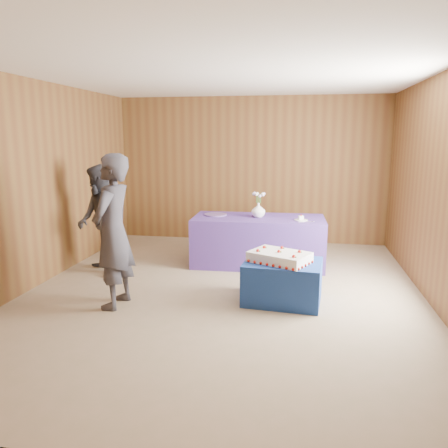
% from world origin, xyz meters
% --- Properties ---
extents(ground, '(6.00, 6.00, 0.00)m').
position_xyz_m(ground, '(0.00, 0.00, 0.00)').
color(ground, gray).
rests_on(ground, ground).
extents(room_shell, '(5.04, 6.04, 2.72)m').
position_xyz_m(room_shell, '(0.00, 0.00, 1.80)').
color(room_shell, brown).
rests_on(room_shell, ground).
extents(cake_table, '(0.96, 0.78, 0.50)m').
position_xyz_m(cake_table, '(0.76, -0.12, 0.25)').
color(cake_table, navy).
rests_on(cake_table, ground).
extents(serving_table, '(2.03, 0.96, 0.75)m').
position_xyz_m(serving_table, '(0.32, 1.39, 0.38)').
color(serving_table, '#473188').
rests_on(serving_table, ground).
extents(sheet_cake, '(0.83, 0.73, 0.16)m').
position_xyz_m(sheet_cake, '(0.72, -0.15, 0.56)').
color(sheet_cake, silver).
rests_on(sheet_cake, cake_table).
extents(vase, '(0.22, 0.22, 0.22)m').
position_xyz_m(vase, '(0.31, 1.40, 0.86)').
color(vase, white).
rests_on(vase, serving_table).
extents(flower_spray, '(0.21, 0.20, 0.16)m').
position_xyz_m(flower_spray, '(0.31, 1.40, 1.10)').
color(flower_spray, '#3B712D').
rests_on(flower_spray, vase).
extents(platter, '(0.37, 0.37, 0.02)m').
position_xyz_m(platter, '(-0.37, 1.45, 0.76)').
color(platter, '#63478E').
rests_on(platter, serving_table).
extents(plate, '(0.20, 0.20, 0.01)m').
position_xyz_m(plate, '(0.96, 1.25, 0.76)').
color(plate, silver).
rests_on(plate, serving_table).
extents(cake_slice, '(0.08, 0.08, 0.08)m').
position_xyz_m(cake_slice, '(0.96, 1.25, 0.79)').
color(cake_slice, silver).
rests_on(cake_slice, plate).
extents(knife, '(0.25, 0.12, 0.00)m').
position_xyz_m(knife, '(1.03, 1.13, 0.75)').
color(knife, silver).
rests_on(knife, serving_table).
extents(guest_left, '(0.46, 0.67, 1.78)m').
position_xyz_m(guest_left, '(-1.17, -0.59, 0.89)').
color(guest_left, '#35343E').
rests_on(guest_left, ground).
extents(guest_right, '(0.96, 0.98, 1.59)m').
position_xyz_m(guest_right, '(-1.86, 0.53, 0.79)').
color(guest_right, '#2F3039').
rests_on(guest_right, ground).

